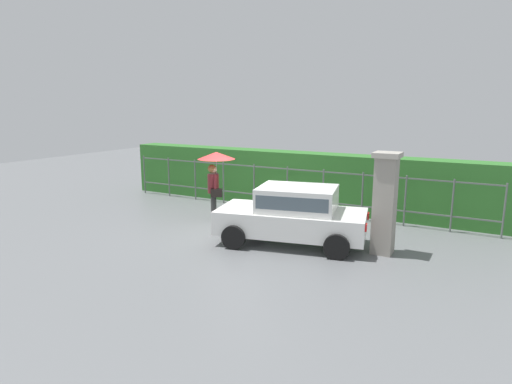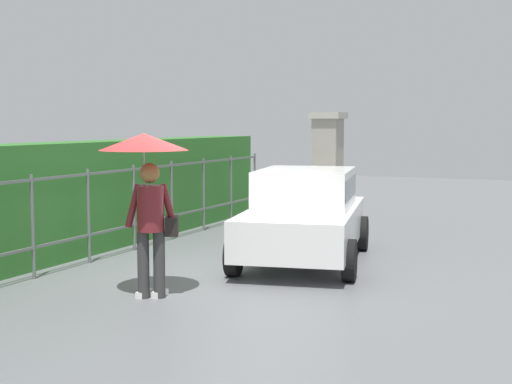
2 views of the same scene
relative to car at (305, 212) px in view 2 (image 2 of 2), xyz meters
The scene contains 6 objects.
ground_plane 2.03m from the car, 160.71° to the left, with size 40.00×40.00×0.00m, color slate.
car is the anchor object (origin of this frame).
pedestrian 3.29m from the car, 161.96° to the left, with size 1.13×1.13×2.10m.
gate_pillar 2.23m from the car, ahead, with size 0.60×0.60×2.42m.
fence_section 3.44m from the car, 117.53° to the left, with size 12.57×0.05×1.50m.
hedge_row 4.16m from the car, 112.48° to the left, with size 13.52×0.90×1.90m, color #2D6B28.
Camera 2 is at (-8.79, -4.62, 2.23)m, focal length 49.62 mm.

